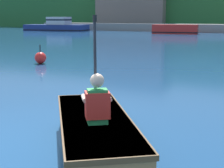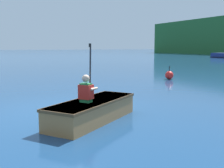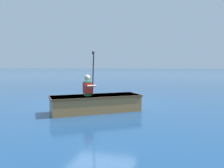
{
  "view_description": "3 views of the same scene",
  "coord_description": "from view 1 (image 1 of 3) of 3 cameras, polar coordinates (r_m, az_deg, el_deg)",
  "views": [
    {
      "loc": [
        3.58,
        -3.34,
        1.78
      ],
      "look_at": [
        1.49,
        0.89,
        0.85
      ],
      "focal_mm": 55.0,
      "sensor_mm": 36.0,
      "label": 1
    },
    {
      "loc": [
        7.45,
        -1.9,
        1.73
      ],
      "look_at": [
        1.49,
        0.89,
        0.85
      ],
      "focal_mm": 45.0,
      "sensor_mm": 36.0,
      "label": 2
    },
    {
      "loc": [
        7.61,
        2.58,
        1.36
      ],
      "look_at": [
        1.49,
        0.89,
        0.85
      ],
      "focal_mm": 35.0,
      "sensor_mm": 36.0,
      "label": 3
    }
  ],
  "objects": [
    {
      "name": "moored_boat_dock_west_inner",
      "position": [
        36.37,
        10.43,
        8.9
      ],
      "size": [
        4.77,
        1.97,
        0.94
      ],
      "color": "red",
      "rests_on": "ground"
    },
    {
      "name": "channel_buoy",
      "position": [
        13.41,
        -11.81,
        4.28
      ],
      "size": [
        0.44,
        0.44,
        0.72
      ],
      "color": "red",
      "rests_on": "ground"
    },
    {
      "name": "person_paddler",
      "position": [
        4.15,
        -2.47,
        -2.78
      ],
      "size": [
        0.45,
        0.45,
        1.3
      ],
      "color": "#267F3F",
      "rests_on": "rowboat_foreground"
    },
    {
      "name": "rowboat_foreground",
      "position": [
        4.56,
        -2.9,
        -8.03
      ],
      "size": [
        2.3,
        2.68,
        0.5
      ],
      "color": "#A3703D",
      "rests_on": "ground"
    },
    {
      "name": "moored_boat_dock_center_near",
      "position": [
        43.43,
        -9.14,
        9.47
      ],
      "size": [
        8.15,
        3.7,
        1.71
      ],
      "color": "navy",
      "rests_on": "ground"
    }
  ]
}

